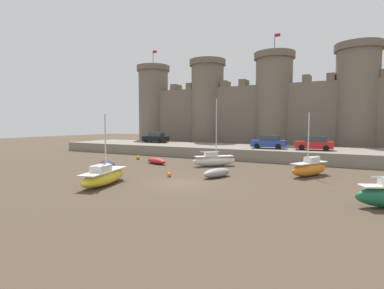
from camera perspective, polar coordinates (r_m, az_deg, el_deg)
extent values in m
plane|color=#4C3D2D|center=(22.47, -2.28, -7.35)|extent=(160.00, 160.00, 0.00)
cube|color=gray|center=(40.21, 11.82, -1.40)|extent=(58.84, 10.00, 1.36)
cube|color=#706354|center=(50.08, 15.21, 4.88)|extent=(46.84, 2.80, 10.58)
cylinder|color=#706354|center=(59.87, -7.34, 6.76)|extent=(5.70, 5.70, 14.60)
cylinder|color=#675B4D|center=(60.74, -7.41, 14.13)|extent=(6.39, 6.39, 1.00)
cylinder|color=#4C4742|center=(61.12, -7.42, 15.98)|extent=(0.10, 0.10, 3.00)
cube|color=red|center=(61.13, -7.07, 17.13)|extent=(0.80, 0.04, 0.50)
cylinder|color=#706354|center=(53.97, 2.94, 7.09)|extent=(5.70, 5.70, 14.60)
cylinder|color=#675B4D|center=(54.94, 2.97, 15.24)|extent=(6.39, 6.39, 1.00)
cylinder|color=#706354|center=(50.15, 15.25, 7.18)|extent=(5.70, 5.70, 14.60)
cylinder|color=#675B4D|center=(51.19, 15.42, 15.93)|extent=(6.39, 6.39, 1.00)
cylinder|color=#4C4742|center=(51.65, 15.47, 18.10)|extent=(0.10, 0.10, 3.00)
cube|color=red|center=(51.86, 16.01, 19.40)|extent=(0.80, 0.04, 0.50)
cylinder|color=#706354|center=(48.91, 28.86, 6.91)|extent=(5.70, 5.70, 14.60)
cylinder|color=#675B4D|center=(49.98, 29.17, 15.86)|extent=(6.39, 6.39, 1.00)
cube|color=#6A5E4F|center=(57.35, -3.06, 10.74)|extent=(1.10, 2.52, 1.10)
cube|color=#6A5E4F|center=(55.73, -0.09, 10.94)|extent=(1.10, 2.52, 1.10)
cube|color=#6A5E4F|center=(52.96, 6.38, 11.28)|extent=(1.10, 2.52, 1.10)
cube|color=#6A5E4F|center=(51.84, 9.86, 11.41)|extent=(1.10, 2.52, 1.10)
cube|color=#6A5E4F|center=(49.66, 21.06, 11.52)|extent=(1.10, 2.52, 1.10)
cube|color=#6A5E4F|center=(49.36, 24.96, 11.46)|extent=(1.10, 2.52, 1.10)
cube|color=#6A5E4F|center=(49.43, 32.80, 11.19)|extent=(1.10, 2.52, 1.10)
ellipsoid|color=orange|center=(27.12, 21.42, -4.41)|extent=(3.08, 4.49, 1.17)
cube|color=silver|center=(27.05, 21.45, -3.27)|extent=(2.68, 3.93, 0.08)
cube|color=silver|center=(27.30, 21.86, -2.66)|extent=(1.25, 1.45, 0.44)
cylinder|color=silver|center=(26.69, 21.30, 1.22)|extent=(0.10, 0.10, 4.17)
cylinder|color=silver|center=(27.36, 22.00, -2.17)|extent=(0.99, 1.82, 0.08)
ellipsoid|color=gray|center=(24.81, 4.76, -5.39)|extent=(1.97, 3.17, 0.75)
ellipsoid|color=silver|center=(24.80, 4.76, -5.26)|extent=(1.58, 2.59, 0.41)
cube|color=beige|center=(24.63, 4.40, -5.23)|extent=(0.88, 0.48, 0.06)
cube|color=beige|center=(25.65, 6.56, -4.91)|extent=(0.62, 0.45, 0.08)
ellipsoid|color=red|center=(33.05, -6.79, -3.11)|extent=(3.37, 2.15, 0.67)
ellipsoid|color=#F23939|center=(33.05, -6.80, -3.01)|extent=(2.75, 1.73, 0.37)
cube|color=beige|center=(33.24, -7.02, -2.90)|extent=(0.51, 0.87, 0.06)
cube|color=beige|center=(32.00, -5.56, -3.19)|extent=(0.47, 0.62, 0.08)
ellipsoid|color=yellow|center=(22.63, -16.39, -6.09)|extent=(2.69, 5.48, 1.05)
cube|color=silver|center=(22.55, -16.41, -4.88)|extent=(2.32, 4.81, 0.08)
cube|color=silver|center=(22.18, -16.95, -4.36)|extent=(1.28, 1.66, 0.44)
cylinder|color=silver|center=(22.56, -16.18, 0.44)|extent=(0.10, 0.10, 4.07)
cylinder|color=silver|center=(22.03, -17.14, -3.81)|extent=(0.64, 2.33, 0.08)
ellipsoid|color=#141E3D|center=(30.97, -15.88, -3.69)|extent=(3.75, 3.28, 0.70)
ellipsoid|color=navy|center=(30.97, -15.88, -3.58)|extent=(3.04, 2.64, 0.38)
cube|color=beige|center=(30.69, -15.80, -3.57)|extent=(0.85, 1.05, 0.06)
cube|color=beige|center=(32.36, -16.30, -3.23)|extent=(0.67, 0.77, 0.08)
ellipsoid|color=silver|center=(31.15, 4.22, -3.16)|extent=(4.21, 3.94, 1.07)
cube|color=silver|center=(31.10, 4.23, -2.26)|extent=(3.68, 3.44, 0.08)
cube|color=silver|center=(30.96, 3.62, -1.80)|extent=(1.47, 1.43, 0.44)
cylinder|color=silver|center=(30.98, 4.66, 3.26)|extent=(0.10, 0.10, 5.90)
cylinder|color=silver|center=(30.91, 3.42, -1.38)|extent=(1.60, 1.44, 0.08)
sphere|color=orange|center=(25.01, -4.34, -5.75)|extent=(0.38, 0.38, 0.38)
sphere|color=orange|center=(37.35, -10.26, -2.47)|extent=(0.49, 0.49, 0.49)
cube|color=#263F99|center=(37.94, 14.35, 0.18)|extent=(4.22, 2.02, 0.80)
cube|color=#2D3842|center=(37.88, 14.59, 1.23)|extent=(2.37, 1.67, 0.64)
cylinder|color=black|center=(37.35, 12.21, -0.27)|extent=(0.65, 0.23, 0.64)
cylinder|color=black|center=(39.02, 12.70, -0.10)|extent=(0.65, 0.23, 0.64)
cylinder|color=black|center=(36.94, 16.08, -0.39)|extent=(0.65, 0.23, 0.64)
cylinder|color=black|center=(38.63, 16.41, -0.21)|extent=(0.65, 0.23, 0.64)
cube|color=black|center=(48.23, -6.96, 1.08)|extent=(4.22, 2.02, 0.80)
cube|color=#2D3842|center=(48.13, -6.82, 1.91)|extent=(2.37, 1.67, 0.64)
cylinder|color=black|center=(48.18, -8.78, 0.73)|extent=(0.65, 0.23, 0.64)
cylinder|color=black|center=(49.63, -7.73, 0.83)|extent=(0.65, 0.23, 0.64)
cylinder|color=black|center=(46.88, -6.15, 0.66)|extent=(0.65, 0.23, 0.64)
cylinder|color=black|center=(48.36, -5.15, 0.77)|extent=(0.65, 0.23, 0.64)
cube|color=red|center=(37.17, 22.20, -0.07)|extent=(4.22, 2.02, 0.80)
cube|color=#2D3842|center=(37.12, 22.46, 1.00)|extent=(2.37, 1.67, 0.64)
cylinder|color=black|center=(36.39, 20.16, -0.54)|extent=(0.65, 0.23, 0.64)
cylinder|color=black|center=(38.08, 20.30, -0.35)|extent=(0.65, 0.23, 0.64)
cylinder|color=black|center=(36.34, 24.16, -0.66)|extent=(0.65, 0.23, 0.64)
cylinder|color=black|center=(38.03, 24.13, -0.46)|extent=(0.65, 0.23, 0.64)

